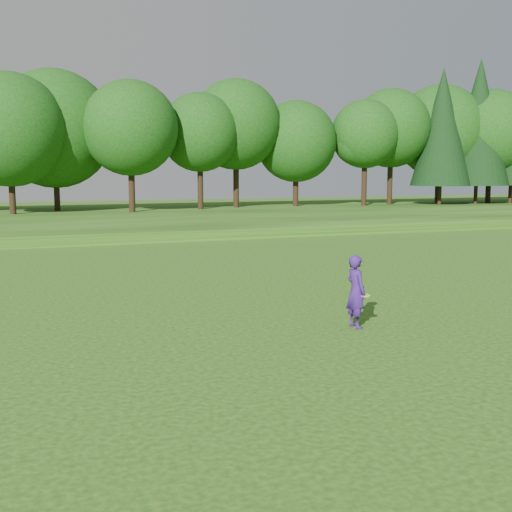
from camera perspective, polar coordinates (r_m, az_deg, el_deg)
name	(u,v)px	position (r m, az deg, el deg)	size (l,w,h in m)	color
ground	(333,321)	(16.33, 6.86, -5.78)	(140.00, 140.00, 0.00)	#1A440D
berm	(113,218)	(48.68, -12.55, 3.29)	(130.00, 30.00, 0.60)	#1A440D
walking_path	(156,241)	(35.00, -8.90, 1.33)	(130.00, 1.60, 0.04)	gray
treeline	(102,115)	(52.69, -13.51, 12.07)	(104.00, 7.00, 15.00)	#0F3F0E
woman	(356,292)	(15.60, 8.87, -3.14)	(0.49, 0.66, 1.76)	#391970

